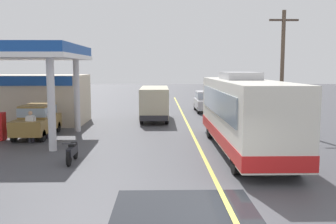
% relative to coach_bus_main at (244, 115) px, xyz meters
% --- Properties ---
extents(ground, '(120.00, 120.00, 0.00)m').
position_rel_coach_bus_main_xyz_m(ground, '(-1.98, 12.18, -1.72)').
color(ground, '#424247').
extents(lane_divider_stripe, '(0.16, 50.00, 0.01)m').
position_rel_coach_bus_main_xyz_m(lane_divider_stripe, '(-1.98, 7.18, -1.72)').
color(lane_divider_stripe, '#D8CC4C').
rests_on(lane_divider_stripe, ground).
extents(wet_puddle_patch, '(3.99, 3.47, 0.01)m').
position_rel_coach_bus_main_xyz_m(wet_puddle_patch, '(-3.22, -7.38, -1.72)').
color(wet_puddle_patch, '#26282D').
rests_on(wet_puddle_patch, ground).
extents(coach_bus_main, '(2.60, 11.04, 3.69)m').
position_rel_coach_bus_main_xyz_m(coach_bus_main, '(0.00, 0.00, 0.00)').
color(coach_bus_main, silver).
rests_on(coach_bus_main, ground).
extents(gas_station_roadside, '(9.10, 11.95, 5.10)m').
position_rel_coach_bus_main_xyz_m(gas_station_roadside, '(-12.67, 7.14, 0.91)').
color(gas_station_roadside, '#194799').
rests_on(gas_station_roadside, ground).
extents(car_at_pump, '(1.70, 4.20, 1.82)m').
position_rel_coach_bus_main_xyz_m(car_at_pump, '(-10.87, 4.01, -0.71)').
color(car_at_pump, olive).
rests_on(car_at_pump, ground).
extents(minibus_opposing_lane, '(2.04, 6.13, 2.44)m').
position_rel_coach_bus_main_xyz_m(minibus_opposing_lane, '(-4.30, 10.60, -0.25)').
color(minibus_opposing_lane, '#BFB799').
rests_on(minibus_opposing_lane, ground).
extents(motorcycle_parked_forecourt, '(0.55, 1.80, 0.92)m').
position_rel_coach_bus_main_xyz_m(motorcycle_parked_forecourt, '(-7.53, -1.98, -1.28)').
color(motorcycle_parked_forecourt, black).
rests_on(motorcycle_parked_forecourt, ground).
extents(pedestrian_near_pump, '(0.55, 0.22, 1.66)m').
position_rel_coach_bus_main_xyz_m(pedestrian_near_pump, '(-10.23, 3.39, -0.79)').
color(pedestrian_near_pump, '#33333F').
rests_on(pedestrian_near_pump, ground).
extents(pedestrian_by_shop, '(0.55, 0.22, 1.66)m').
position_rel_coach_bus_main_xyz_m(pedestrian_by_shop, '(-10.66, 2.29, -0.79)').
color(pedestrian_by_shop, '#33333F').
rests_on(pedestrian_by_shop, ground).
extents(car_trailing_behind_bus, '(1.70, 4.20, 1.82)m').
position_rel_coach_bus_main_xyz_m(car_trailing_behind_bus, '(0.12, 15.85, -0.71)').
color(car_trailing_behind_bus, '#B2B2B7').
rests_on(car_trailing_behind_bus, ground).
extents(utility_pole_roadside, '(1.80, 0.24, 7.41)m').
position_rel_coach_bus_main_xyz_m(utility_pole_roadside, '(3.72, 6.10, 2.16)').
color(utility_pole_roadside, brown).
rests_on(utility_pole_roadside, ground).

